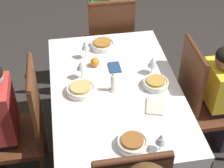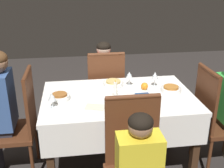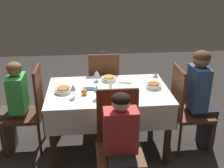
# 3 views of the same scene
# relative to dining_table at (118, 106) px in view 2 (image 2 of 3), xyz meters

# --- Properties ---
(ground_plane) EXTENTS (8.00, 8.00, 0.00)m
(ground_plane) POSITION_rel_dining_table_xyz_m (0.00, 0.00, -0.67)
(ground_plane) COLOR #332D2B
(dining_table) EXTENTS (1.37, 0.89, 0.78)m
(dining_table) POSITION_rel_dining_table_xyz_m (0.00, 0.00, 0.00)
(dining_table) COLOR white
(dining_table) RESTS_ON ground_plane
(chair_west) EXTENTS (0.44, 0.43, 1.03)m
(chair_west) POSITION_rel_dining_table_xyz_m (-0.91, 0.06, -0.12)
(chair_west) COLOR #562D19
(chair_west) RESTS_ON ground_plane
(chair_east) EXTENTS (0.44, 0.43, 1.03)m
(chair_east) POSITION_rel_dining_table_xyz_m (0.91, -0.11, -0.12)
(chair_east) COLOR #562D19
(chair_east) RESTS_ON ground_plane
(chair_south) EXTENTS (0.43, 0.44, 1.03)m
(chair_south) POSITION_rel_dining_table_xyz_m (0.01, -0.67, -0.12)
(chair_south) COLOR #562D19
(chair_south) RESTS_ON ground_plane
(chair_north) EXTENTS (0.43, 0.44, 1.03)m
(chair_north) POSITION_rel_dining_table_xyz_m (-0.04, 0.67, -0.12)
(chair_north) COLOR #562D19
(chair_north) RESTS_ON ground_plane
(person_child_red) EXTENTS (0.30, 0.33, 1.09)m
(person_child_red) POSITION_rel_dining_table_xyz_m (-0.04, 0.84, -0.07)
(person_child_red) COLOR #282833
(person_child_red) RESTS_ON ground_plane
(bowl_west) EXTENTS (0.18, 0.18, 0.06)m
(bowl_west) POSITION_rel_dining_table_xyz_m (-0.52, -0.01, 0.13)
(bowl_west) COLOR white
(bowl_west) RESTS_ON dining_table
(wine_glass_west) EXTENTS (0.07, 0.07, 0.13)m
(wine_glass_west) POSITION_rel_dining_table_xyz_m (-0.58, -0.16, 0.19)
(wine_glass_west) COLOR white
(wine_glass_west) RESTS_ON dining_table
(bowl_east) EXTENTS (0.19, 0.19, 0.06)m
(bowl_east) POSITION_rel_dining_table_xyz_m (0.50, 0.02, 0.13)
(bowl_east) COLOR white
(bowl_east) RESTS_ON dining_table
(wine_glass_east) EXTENTS (0.06, 0.06, 0.15)m
(wine_glass_east) POSITION_rel_dining_table_xyz_m (0.38, 0.16, 0.21)
(wine_glass_east) COLOR white
(wine_glass_east) RESTS_ON dining_table
(bowl_south) EXTENTS (0.18, 0.18, 0.06)m
(bowl_south) POSITION_rel_dining_table_xyz_m (-0.03, -0.28, 0.13)
(bowl_south) COLOR white
(bowl_south) RESTS_ON dining_table
(wine_glass_south) EXTENTS (0.07, 0.07, 0.14)m
(wine_glass_south) POSITION_rel_dining_table_xyz_m (0.12, -0.29, 0.20)
(wine_glass_south) COLOR white
(wine_glass_south) RESTS_ON dining_table
(bowl_north) EXTENTS (0.20, 0.20, 0.06)m
(bowl_north) POSITION_rel_dining_table_xyz_m (-0.01, 0.24, 0.13)
(bowl_north) COLOR white
(bowl_north) RESTS_ON dining_table
(wine_glass_north) EXTENTS (0.07, 0.07, 0.15)m
(wine_glass_north) POSITION_rel_dining_table_xyz_m (0.14, 0.22, 0.21)
(wine_glass_north) COLOR white
(wine_glass_north) RESTS_ON dining_table
(candle_centerpiece) EXTENTS (0.06, 0.06, 0.15)m
(candle_centerpiece) POSITION_rel_dining_table_xyz_m (-0.03, 0.02, 0.16)
(candle_centerpiece) COLOR beige
(candle_centerpiece) RESTS_ON dining_table
(orange_fruit) EXTENTS (0.07, 0.07, 0.07)m
(orange_fruit) POSITION_rel_dining_table_xyz_m (0.27, 0.11, 0.14)
(orange_fruit) COLOR orange
(orange_fruit) RESTS_ON dining_table
(napkin_red_folded) EXTENTS (0.18, 0.15, 0.01)m
(napkin_red_folded) POSITION_rel_dining_table_xyz_m (-0.23, -0.22, 0.11)
(napkin_red_folded) COLOR beige
(napkin_red_folded) RESTS_ON dining_table
(napkin_spare_side) EXTENTS (0.13, 0.08, 0.01)m
(napkin_spare_side) POSITION_rel_dining_table_xyz_m (0.22, -0.03, 0.11)
(napkin_spare_side) COLOR navy
(napkin_spare_side) RESTS_ON dining_table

